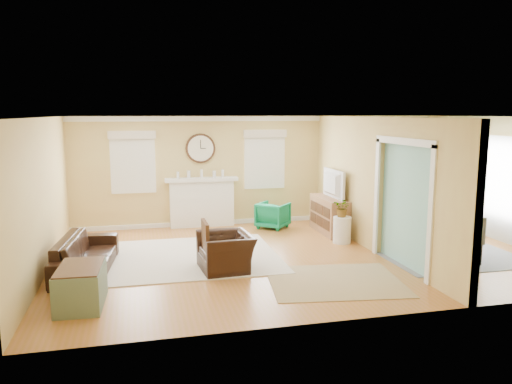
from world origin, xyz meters
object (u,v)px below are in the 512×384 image
(green_chair, at_px, (273,215))
(credenza, at_px, (329,215))
(sofa, at_px, (86,254))
(eames_chair, at_px, (226,252))
(dining_table, at_px, (433,232))

(green_chair, bearing_deg, credenza, -171.51)
(sofa, bearing_deg, eames_chair, -95.84)
(green_chair, xyz_separation_m, dining_table, (2.62, -2.46, 0.03))
(sofa, bearing_deg, green_chair, -53.20)
(dining_table, bearing_deg, credenza, 48.70)
(sofa, distance_m, eames_chair, 2.37)
(green_chair, xyz_separation_m, credenza, (1.11, -0.74, 0.10))
(eames_chair, height_order, dining_table, dining_table)
(eames_chair, bearing_deg, sofa, -105.96)
(green_chair, height_order, dining_table, dining_table)
(sofa, relative_size, green_chair, 3.09)
(sofa, xyz_separation_m, eames_chair, (2.32, -0.47, 0.01))
(sofa, height_order, credenza, credenza)
(eames_chair, xyz_separation_m, green_chair, (1.63, 2.86, -0.01))
(sofa, height_order, dining_table, dining_table)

